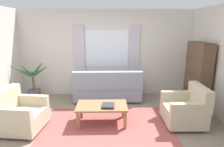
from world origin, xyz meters
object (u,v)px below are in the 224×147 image
object	(u,v)px
couch	(108,88)
book_stack_on_table	(108,105)
armchair_left	(20,114)
bookshelf	(197,74)
armchair_right	(186,109)
coffee_table	(102,107)
potted_plant	(33,85)

from	to	relation	value
couch	book_stack_on_table	size ratio (longest dim) A/B	6.49
armchair_left	bookshelf	world-z (taller)	bookshelf
armchair_right	coffee_table	world-z (taller)	armchair_right
armchair_right	bookshelf	size ratio (longest dim) A/B	0.51
armchair_left	book_stack_on_table	xyz separation A→B (m)	(1.82, 0.14, 0.11)
armchair_left	potted_plant	bearing A→B (deg)	18.37
book_stack_on_table	potted_plant	distance (m)	2.67
couch	bookshelf	distance (m)	2.43
potted_plant	book_stack_on_table	bearing A→B (deg)	-35.85
armchair_right	book_stack_on_table	distance (m)	1.71
coffee_table	bookshelf	world-z (taller)	bookshelf
coffee_table	bookshelf	xyz separation A→B (m)	(2.45, 0.89, 0.51)
armchair_left	potted_plant	xyz separation A→B (m)	(-0.34, 1.70, 0.11)
armchair_left	potted_plant	world-z (taller)	potted_plant
couch	bookshelf	bearing A→B (deg)	168.40
book_stack_on_table	coffee_table	bearing A→B (deg)	144.76
coffee_table	book_stack_on_table	bearing A→B (deg)	-35.24
armchair_right	book_stack_on_table	bearing A→B (deg)	-88.53
armchair_right	bookshelf	xyz separation A→B (m)	(0.62, 0.96, 0.53)
armchair_left	book_stack_on_table	bearing A→B (deg)	-78.50
book_stack_on_table	armchair_right	bearing A→B (deg)	0.65
potted_plant	coffee_table	bearing A→B (deg)	-35.90
book_stack_on_table	potted_plant	bearing A→B (deg)	144.15
coffee_table	potted_plant	world-z (taller)	potted_plant
armchair_left	armchair_right	world-z (taller)	same
potted_plant	bookshelf	size ratio (longest dim) A/B	0.69
potted_plant	bookshelf	world-z (taller)	bookshelf
armchair_left	book_stack_on_table	size ratio (longest dim) A/B	3.19
couch	armchair_right	world-z (taller)	couch
armchair_right	coffee_table	size ratio (longest dim) A/B	0.80
armchair_left	couch	bearing A→B (deg)	-41.46
couch	potted_plant	world-z (taller)	potted_plant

